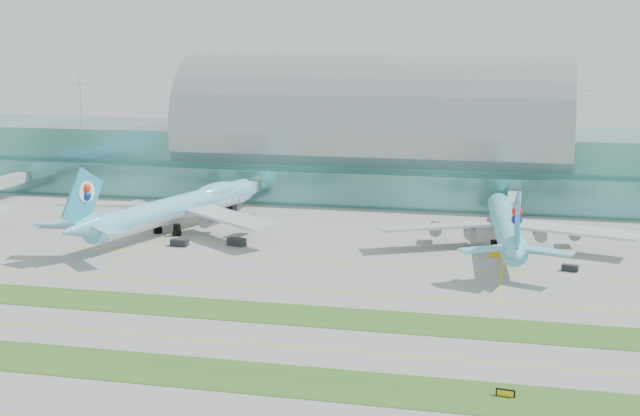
% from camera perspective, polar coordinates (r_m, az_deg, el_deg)
% --- Properties ---
extents(ground, '(700.00, 700.00, 0.00)m').
position_cam_1_polar(ground, '(159.34, -4.52, -6.85)').
color(ground, gray).
rests_on(ground, ground).
extents(terminal, '(340.00, 69.10, 36.00)m').
position_cam_1_polar(terminal, '(279.29, 3.45, 3.86)').
color(terminal, '#3D7A75').
rests_on(terminal, ground).
extents(grass_strip_near, '(420.00, 12.00, 0.08)m').
position_cam_1_polar(grass_strip_near, '(134.47, -8.19, -10.35)').
color(grass_strip_near, '#2D591E').
rests_on(grass_strip_near, ground).
extents(grass_strip_far, '(420.00, 12.00, 0.08)m').
position_cam_1_polar(grass_strip_far, '(161.15, -4.31, -6.63)').
color(grass_strip_far, '#2D591E').
rests_on(grass_strip_far, ground).
extents(taxiline_b, '(420.00, 0.35, 0.01)m').
position_cam_1_polar(taxiline_b, '(146.77, -6.19, -8.46)').
color(taxiline_b, yellow).
rests_on(taxiline_b, ground).
extents(taxiline_c, '(420.00, 0.35, 0.01)m').
position_cam_1_polar(taxiline_c, '(175.82, -2.75, -5.12)').
color(taxiline_c, yellow).
rests_on(taxiline_c, ground).
extents(taxiline_d, '(420.00, 0.35, 0.01)m').
position_cam_1_polar(taxiline_d, '(196.33, -1.00, -3.39)').
color(taxiline_d, yellow).
rests_on(taxiline_d, ground).
extents(airliner_b, '(64.08, 74.11, 20.76)m').
position_cam_1_polar(airliner_b, '(227.21, -9.11, 0.10)').
color(airliner_b, '#66C7E2').
rests_on(airliner_b, ground).
extents(airliner_c, '(59.42, 67.74, 18.64)m').
position_cam_1_polar(airliner_c, '(211.06, 11.79, -1.00)').
color(airliner_c, '#64C9DD').
rests_on(airliner_c, ground).
extents(gse_c, '(4.17, 2.40, 1.65)m').
position_cam_1_polar(gse_c, '(212.22, -8.98, -2.20)').
color(gse_c, black).
rests_on(gse_c, ground).
extents(gse_d, '(4.72, 3.01, 1.81)m').
position_cam_1_polar(gse_d, '(210.86, -5.35, -2.18)').
color(gse_d, black).
rests_on(gse_d, ground).
extents(gse_e, '(3.17, 2.02, 1.43)m').
position_cam_1_polar(gse_e, '(203.76, 11.24, -2.86)').
color(gse_e, '#EAB50D').
rests_on(gse_e, ground).
extents(gse_f, '(3.64, 2.36, 1.36)m').
position_cam_1_polar(gse_f, '(194.82, 15.71, -3.72)').
color(gse_f, black).
rests_on(gse_f, ground).
extents(taxiway_sign_east, '(2.66, 0.71, 1.12)m').
position_cam_1_polar(taxiway_sign_east, '(127.10, 11.79, -11.52)').
color(taxiway_sign_east, black).
rests_on(taxiway_sign_east, ground).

